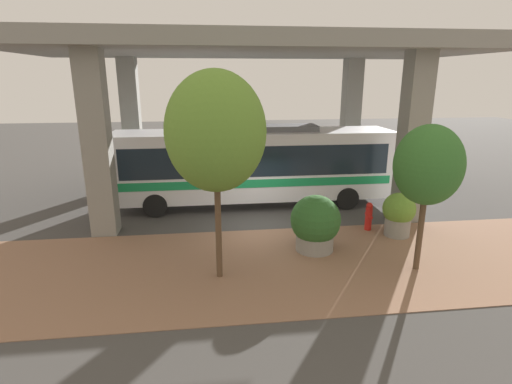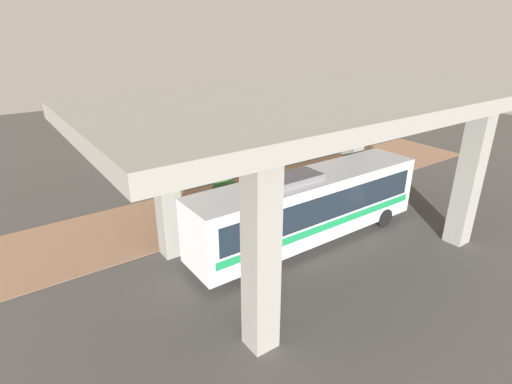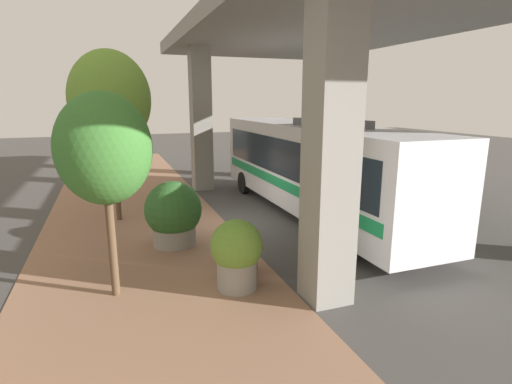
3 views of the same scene
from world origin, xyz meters
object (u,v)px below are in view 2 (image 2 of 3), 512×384
at_px(planter_middle, 178,217).
at_px(street_tree_near, 165,157).
at_px(street_tree_far, 258,125).
at_px(bus, 309,204).
at_px(fire_hydrant, 199,223).
at_px(planter_front, 226,195).

bearing_deg(planter_middle, street_tree_near, 166.35).
xyz_separation_m(planter_middle, street_tree_far, (-2.37, 6.63, 3.39)).
xyz_separation_m(bus, street_tree_near, (-7.01, -4.16, 1.28)).
relative_size(fire_hydrant, street_tree_far, 0.19).
relative_size(fire_hydrant, street_tree_near, 0.25).
bearing_deg(planter_middle, planter_front, 104.76).
distance_m(fire_hydrant, planter_middle, 1.12).
bearing_deg(fire_hydrant, bus, 46.74).
bearing_deg(planter_front, fire_hydrant, -58.27).
distance_m(planter_middle, street_tree_far, 7.82).
xyz_separation_m(street_tree_near, street_tree_far, (0.25, 5.99, 1.02)).
bearing_deg(planter_middle, bus, 47.50).
bearing_deg(planter_front, bus, 15.11).
distance_m(planter_middle, street_tree_near, 3.59).
relative_size(bus, fire_hydrant, 11.12).
height_order(bus, street_tree_far, street_tree_far).
bearing_deg(bus, street_tree_near, -149.33).
distance_m(planter_front, street_tree_near, 3.96).
height_order(planter_front, street_tree_near, street_tree_near).
xyz_separation_m(planter_front, street_tree_near, (-1.73, -2.73, 2.29)).
bearing_deg(street_tree_near, planter_middle, -13.65).
relative_size(fire_hydrant, planter_middle, 0.67).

